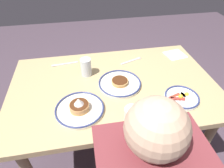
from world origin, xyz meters
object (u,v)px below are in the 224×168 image
(plate_far_companion, at_px, (182,97))
(butter_knife, at_px, (154,112))
(plate_near_main, at_px, (120,83))
(drinking_glass, at_px, (86,68))
(coffee_mug, at_px, (132,115))
(fork_near, at_px, (131,61))
(paper_napkin, at_px, (175,55))
(plate_center_pancakes, at_px, (80,108))
(fork_far, at_px, (65,64))

(plate_far_companion, bearing_deg, butter_knife, 20.88)
(plate_near_main, height_order, drinking_glass, drinking_glass)
(plate_far_companion, xyz_separation_m, coffee_mug, (0.34, 0.12, 0.04))
(coffee_mug, xyz_separation_m, fork_near, (-0.15, -0.57, -0.05))
(plate_far_companion, bearing_deg, paper_napkin, -110.62)
(coffee_mug, height_order, butter_knife, coffee_mug)
(plate_near_main, height_order, coffee_mug, coffee_mug)
(plate_center_pancakes, distance_m, butter_knife, 0.42)
(fork_far, bearing_deg, plate_near_main, 139.27)
(plate_near_main, bearing_deg, fork_near, -119.30)
(drinking_glass, xyz_separation_m, fork_far, (0.16, -0.16, -0.05))
(coffee_mug, bearing_deg, plate_far_companion, -161.34)
(coffee_mug, height_order, drinking_glass, drinking_glass)
(drinking_glass, height_order, paper_napkin, drinking_glass)
(paper_napkin, xyz_separation_m, fork_near, (0.37, 0.03, 0.00))
(plate_near_main, height_order, paper_napkin, plate_near_main)
(plate_center_pancakes, distance_m, fork_near, 0.61)
(drinking_glass, bearing_deg, plate_far_companion, 147.49)
(plate_center_pancakes, distance_m, drinking_glass, 0.34)
(paper_napkin, bearing_deg, plate_near_main, 28.93)
(drinking_glass, bearing_deg, fork_far, -45.39)
(paper_napkin, bearing_deg, fork_near, 3.98)
(fork_far, distance_m, butter_knife, 0.77)
(paper_napkin, relative_size, butter_knife, 0.71)
(fork_far, bearing_deg, butter_knife, 130.55)
(plate_center_pancakes, xyz_separation_m, fork_far, (0.09, -0.49, -0.02))
(plate_center_pancakes, bearing_deg, paper_napkin, -149.21)
(drinking_glass, xyz_separation_m, butter_knife, (-0.34, 0.42, -0.05))
(plate_near_main, height_order, fork_near, plate_near_main)
(coffee_mug, relative_size, paper_napkin, 0.66)
(plate_far_companion, height_order, coffee_mug, coffee_mug)
(paper_napkin, bearing_deg, drinking_glass, 10.69)
(fork_near, bearing_deg, plate_center_pancakes, 46.94)
(drinking_glass, height_order, fork_far, drinking_glass)
(drinking_glass, bearing_deg, plate_near_main, 143.35)
(plate_center_pancakes, distance_m, plate_far_companion, 0.61)
(plate_near_main, relative_size, coffee_mug, 2.83)
(paper_napkin, relative_size, fork_far, 0.77)
(plate_center_pancakes, height_order, fork_near, plate_center_pancakes)
(drinking_glass, xyz_separation_m, paper_napkin, (-0.73, -0.14, -0.05))
(butter_knife, bearing_deg, coffee_mug, 15.35)
(paper_napkin, distance_m, fork_far, 0.88)
(butter_knife, bearing_deg, plate_center_pancakes, -12.38)
(plate_center_pancakes, distance_m, coffee_mug, 0.30)
(plate_center_pancakes, xyz_separation_m, drinking_glass, (-0.07, -0.33, 0.04))
(coffee_mug, bearing_deg, fork_near, -104.59)
(coffee_mug, xyz_separation_m, fork_far, (0.36, -0.62, -0.05))
(paper_napkin, xyz_separation_m, fork_far, (0.88, -0.02, 0.00))
(plate_near_main, xyz_separation_m, fork_near, (-0.15, -0.26, -0.01))
(plate_near_main, relative_size, plate_center_pancakes, 1.01)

